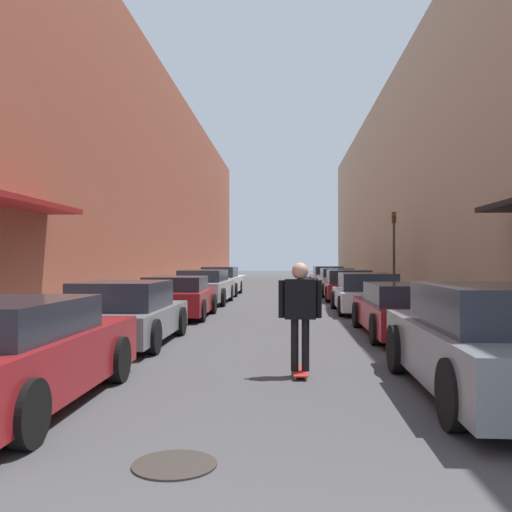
% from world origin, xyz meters
% --- Properties ---
extents(ground, '(129.44, 129.44, 0.00)m').
position_xyz_m(ground, '(0.00, 23.53, 0.00)').
color(ground, '#424244').
extents(curb_strip_left, '(1.80, 58.84, 0.12)m').
position_xyz_m(curb_strip_left, '(-4.84, 29.42, 0.06)').
color(curb_strip_left, gray).
rests_on(curb_strip_left, ground).
extents(curb_strip_right, '(1.80, 58.84, 0.12)m').
position_xyz_m(curb_strip_right, '(4.84, 29.42, 0.06)').
color(curb_strip_right, gray).
rests_on(curb_strip_right, ground).
extents(building_row_left, '(4.90, 58.84, 11.25)m').
position_xyz_m(building_row_left, '(-7.74, 29.41, 5.62)').
color(building_row_left, brown).
rests_on(building_row_left, ground).
extents(building_row_right, '(4.90, 58.84, 11.43)m').
position_xyz_m(building_row_right, '(7.74, 29.41, 5.72)').
color(building_row_right, tan).
rests_on(building_row_right, ground).
extents(parked_car_left_0, '(1.98, 4.49, 1.25)m').
position_xyz_m(parked_car_left_0, '(-2.95, 4.97, 0.61)').
color(parked_car_left_0, maroon).
rests_on(parked_car_left_0, ground).
extents(parked_car_left_1, '(1.93, 4.22, 1.27)m').
position_xyz_m(parked_car_left_1, '(-2.98, 9.96, 0.61)').
color(parked_car_left_1, gray).
rests_on(parked_car_left_1, ground).
extents(parked_car_left_2, '(1.99, 3.94, 1.21)m').
position_xyz_m(parked_car_left_2, '(-2.94, 15.25, 0.59)').
color(parked_car_left_2, maroon).
rests_on(parked_car_left_2, ground).
extents(parked_car_left_3, '(1.95, 4.81, 1.31)m').
position_xyz_m(parked_car_left_3, '(-2.91, 20.65, 0.64)').
color(parked_car_left_3, '#B7B7BC').
rests_on(parked_car_left_3, ground).
extents(parked_car_left_4, '(1.85, 4.52, 1.37)m').
position_xyz_m(parked_car_left_4, '(-2.90, 26.07, 0.66)').
color(parked_car_left_4, silver).
rests_on(parked_car_left_4, ground).
extents(parked_car_right_0, '(2.05, 4.73, 1.39)m').
position_xyz_m(parked_car_right_0, '(2.85, 5.77, 0.68)').
color(parked_car_right_0, gray).
rests_on(parked_car_right_0, ground).
extents(parked_car_right_1, '(1.88, 4.81, 1.17)m').
position_xyz_m(parked_car_right_1, '(2.90, 11.52, 0.57)').
color(parked_car_right_1, maroon).
rests_on(parked_car_right_1, ground).
extents(parked_car_right_2, '(2.05, 4.38, 1.28)m').
position_xyz_m(parked_car_right_2, '(2.86, 17.13, 0.61)').
color(parked_car_right_2, silver).
rests_on(parked_car_right_2, ground).
extents(parked_car_right_3, '(2.09, 4.55, 1.27)m').
position_xyz_m(parked_car_right_3, '(2.88, 22.86, 0.61)').
color(parked_car_right_3, maroon).
rests_on(parked_car_right_3, ground).
extents(parked_car_right_4, '(1.93, 4.39, 1.26)m').
position_xyz_m(parked_car_right_4, '(2.93, 28.87, 0.62)').
color(parked_car_right_4, '#B7B7BC').
rests_on(parked_car_right_4, ground).
extents(parked_car_right_5, '(2.04, 4.55, 1.30)m').
position_xyz_m(parked_car_right_5, '(2.86, 34.35, 0.63)').
color(parked_car_right_5, '#B7B7BC').
rests_on(parked_car_right_5, ground).
extents(skateboarder, '(0.63, 0.78, 1.66)m').
position_xyz_m(skateboarder, '(0.47, 6.98, 1.02)').
color(skateboarder, '#B2231E').
rests_on(skateboarder, ground).
extents(manhole_cover, '(0.70, 0.70, 0.02)m').
position_xyz_m(manhole_cover, '(-0.65, 3.28, 0.01)').
color(manhole_cover, '#332D28').
rests_on(manhole_cover, ground).
extents(traffic_light, '(0.16, 0.22, 3.56)m').
position_xyz_m(traffic_light, '(4.73, 22.43, 2.31)').
color(traffic_light, '#2D2D2D').
rests_on(traffic_light, curb_strip_right).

